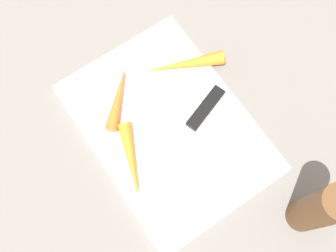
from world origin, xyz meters
TOP-DOWN VIEW (x-y plane):
  - ground_plane at (0.00, 0.00)m, footprint 1.40×1.40m
  - cutting_board at (0.00, 0.00)m, footprint 0.36×0.26m
  - knife at (0.02, 0.06)m, footprint 0.08×0.20m
  - carrot_medium at (0.02, -0.09)m, footprint 0.13×0.07m
  - carrot_shortest at (-0.09, -0.04)m, footprint 0.11×0.10m
  - carrot_longest at (-0.08, 0.09)m, footprint 0.08×0.14m
  - pepper_grinder at (0.25, 0.09)m, footprint 0.05×0.05m

SIDE VIEW (x-z plane):
  - ground_plane at x=0.00m, z-range 0.00..0.00m
  - cutting_board at x=0.00m, z-range 0.00..0.01m
  - knife at x=0.02m, z-range 0.01..0.02m
  - carrot_shortest at x=-0.09m, z-range 0.01..0.04m
  - carrot_medium at x=0.02m, z-range 0.01..0.04m
  - carrot_longest at x=-0.08m, z-range 0.01..0.04m
  - pepper_grinder at x=0.25m, z-range 0.00..0.17m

